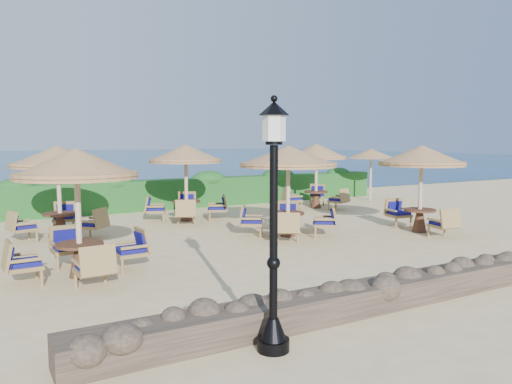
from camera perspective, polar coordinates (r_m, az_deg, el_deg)
name	(u,v)px	position (r m, az deg, el deg)	size (l,w,h in m)	color
ground	(292,234)	(15.03, 4.13, -4.83)	(120.00, 120.00, 0.00)	beige
sea	(37,158)	(82.75, -23.75, 3.54)	(160.00, 160.00, 0.00)	navy
hedge	(198,192)	(21.25, -6.63, -0.04)	(18.00, 0.90, 1.20)	#17491A
stone_wall	(471,276)	(10.51, 23.36, -8.82)	(15.00, 0.65, 0.44)	brown
lamp_post	(274,237)	(6.57, 2.02, -5.14)	(0.44, 0.44, 3.31)	black
extra_parasol	(371,154)	(23.69, 13.02, 4.27)	(2.30, 2.30, 2.41)	#C9B38E
cafe_set_0	(77,194)	(10.74, -19.73, -0.20)	(2.84, 2.84, 2.65)	#C9B38E
cafe_set_1	(288,174)	(14.48, 3.69, 2.08)	(2.84, 2.84, 2.65)	#C9B38E
cafe_set_2	(421,168)	(15.92, 18.37, 2.63)	(2.60, 2.88, 2.65)	#C9B38E
cafe_set_3	(58,173)	(15.40, -21.66, 2.04)	(2.76, 2.76, 2.65)	#C9B38E
cafe_set_4	(186,171)	(17.43, -8.01, 2.40)	(2.85, 2.85, 2.65)	#C9B38E
cafe_set_5	(316,164)	(20.65, 6.91, 3.18)	(2.66, 2.74, 2.65)	#C9B38E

